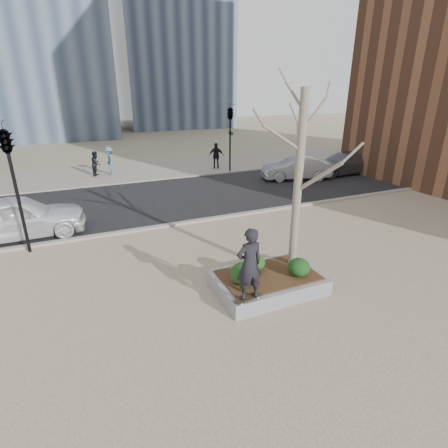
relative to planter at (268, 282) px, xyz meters
name	(u,v)px	position (x,y,z in m)	size (l,w,h in m)	color
ground	(236,297)	(-1.00, 0.00, -0.23)	(120.00, 120.00, 0.00)	tan
street	(154,199)	(-1.00, 10.00, -0.21)	(60.00, 8.00, 0.02)	black
far_sidewalk	(131,172)	(-1.00, 17.00, -0.21)	(60.00, 6.00, 0.02)	gray
planter	(268,282)	(0.00, 0.00, 0.00)	(3.00, 2.00, 0.45)	gray
planter_mulch	(268,275)	(0.00, 0.00, 0.25)	(2.70, 1.70, 0.04)	#382314
sycamore_tree	(300,154)	(1.00, 0.30, 3.56)	(2.80, 2.80, 6.60)	gray
shrub_left	(243,274)	(-0.88, -0.16, 0.57)	(0.71, 0.71, 0.61)	#133611
shrub_middle	(255,263)	(-0.22, 0.38, 0.51)	(0.57, 0.57, 0.49)	#1C3C13
shrub_right	(299,267)	(0.75, -0.40, 0.53)	(0.61, 0.61, 0.52)	#103412
skateboard	(248,299)	(-1.10, -0.88, 0.26)	(0.78, 0.20, 0.07)	black
skateboarder	(249,264)	(-1.10, -0.88, 1.24)	(0.69, 0.45, 1.89)	black
police_car	(16,217)	(-6.92, 7.14, 0.63)	(1.98, 4.91, 1.67)	white
car_silver	(296,168)	(8.30, 10.64, 0.50)	(1.49, 4.27, 1.41)	#929399
car_third	(344,163)	(12.18, 10.67, 0.51)	(2.01, 4.95, 1.44)	#53575F
pedestrian_a	(96,163)	(-3.19, 16.83, 0.60)	(0.78, 0.61, 1.60)	black
pedestrian_b	(109,161)	(-2.35, 16.65, 0.73)	(1.21, 0.69, 1.87)	#45697D
pedestrian_c	(216,156)	(4.92, 15.69, 0.71)	(1.07, 0.44, 1.82)	black
traffic_light_near	(17,191)	(-6.50, 5.60, 2.02)	(0.60, 2.48, 4.50)	black
traffic_light_far	(230,138)	(5.50, 14.60, 2.02)	(0.60, 2.48, 4.50)	black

